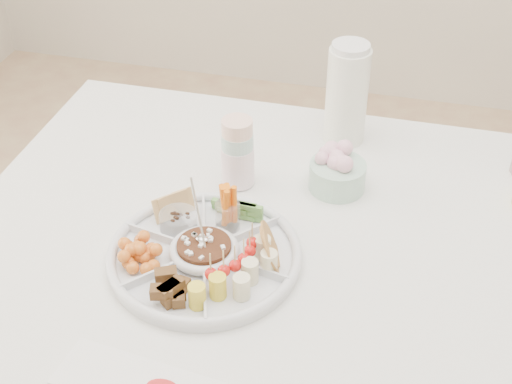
# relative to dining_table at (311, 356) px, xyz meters

# --- Properties ---
(dining_table) EXTENTS (1.52, 1.02, 0.76)m
(dining_table) POSITION_rel_dining_table_xyz_m (0.00, 0.00, 0.00)
(dining_table) COLOR white
(dining_table) RESTS_ON floor
(party_tray) EXTENTS (0.45, 0.45, 0.04)m
(party_tray) POSITION_rel_dining_table_xyz_m (-0.21, -0.13, 0.40)
(party_tray) COLOR silver
(party_tray) RESTS_ON dining_table
(bean_dip) EXTENTS (0.13, 0.13, 0.04)m
(bean_dip) POSITION_rel_dining_table_xyz_m (-0.21, -0.13, 0.41)
(bean_dip) COLOR #53291E
(bean_dip) RESTS_ON party_tray
(tortillas) EXTENTS (0.13, 0.13, 0.06)m
(tortillas) POSITION_rel_dining_table_xyz_m (-0.09, -0.09, 0.42)
(tortillas) COLOR #BE8845
(tortillas) RESTS_ON party_tray
(carrot_cucumber) EXTENTS (0.12, 0.12, 0.09)m
(carrot_cucumber) POSITION_rel_dining_table_xyz_m (-0.18, -0.01, 0.44)
(carrot_cucumber) COLOR orange
(carrot_cucumber) RESTS_ON party_tray
(pita_raisins) EXTENTS (0.13, 0.13, 0.06)m
(pita_raisins) POSITION_rel_dining_table_xyz_m (-0.31, -0.05, 0.42)
(pita_raisins) COLOR #EEB380
(pita_raisins) RESTS_ON party_tray
(cherries) EXTENTS (0.14, 0.14, 0.05)m
(cherries) POSITION_rel_dining_table_xyz_m (-0.33, -0.17, 0.42)
(cherries) COLOR orange
(cherries) RESTS_ON party_tray
(granola_chunks) EXTENTS (0.13, 0.13, 0.05)m
(granola_chunks) POSITION_rel_dining_table_xyz_m (-0.24, -0.26, 0.42)
(granola_chunks) COLOR #432E1C
(granola_chunks) RESTS_ON party_tray
(banana_tomato) EXTENTS (0.13, 0.13, 0.09)m
(banana_tomato) POSITION_rel_dining_table_xyz_m (-0.11, -0.22, 0.44)
(banana_tomato) COLOR #EFDB78
(banana_tomato) RESTS_ON party_tray
(cup_stack) EXTENTS (0.08, 0.08, 0.21)m
(cup_stack) POSITION_rel_dining_table_xyz_m (-0.21, 0.14, 0.48)
(cup_stack) COLOR silver
(cup_stack) RESTS_ON dining_table
(thermos) EXTENTS (0.13, 0.13, 0.26)m
(thermos) POSITION_rel_dining_table_xyz_m (-0.01, 0.38, 0.51)
(thermos) COLOR white
(thermos) RESTS_ON dining_table
(flower_bowl) EXTENTS (0.14, 0.14, 0.10)m
(flower_bowl) POSITION_rel_dining_table_xyz_m (0.01, 0.18, 0.43)
(flower_bowl) COLOR silver
(flower_bowl) RESTS_ON dining_table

